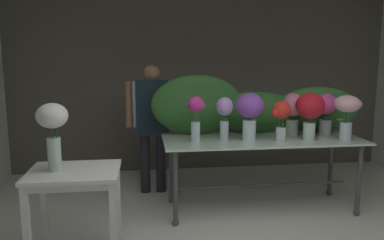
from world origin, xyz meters
name	(u,v)px	position (x,y,z in m)	size (l,w,h in m)	color
ground_plane	(226,214)	(0.00, 1.79, 0.00)	(7.89, 7.89, 0.00)	silver
wall_back	(202,75)	(0.00, 3.59, 1.40)	(5.63, 0.12, 2.80)	#5B564C
display_table_glass	(262,149)	(0.40, 1.89, 0.68)	(2.13, 0.81, 0.81)	silver
side_table_white	(75,184)	(-1.41, 0.97, 0.68)	(0.70, 0.56, 0.80)	white
florist	(152,114)	(-0.76, 2.58, 0.98)	(0.63, 0.24, 1.58)	#232328
foliage_backdrop	(257,109)	(0.43, 2.18, 1.08)	(2.43, 0.29, 0.67)	#2D6028
vase_fuchsia_hydrangea	(326,110)	(1.16, 1.98, 1.08)	(0.22, 0.22, 0.47)	silver
vase_crimson_stock	(310,109)	(0.87, 1.76, 1.12)	(0.30, 0.30, 0.50)	silver
vase_violet_lilies	(249,111)	(0.23, 1.80, 1.11)	(0.29, 0.29, 0.50)	silver
vase_rosy_peonies	(292,110)	(0.78, 2.01, 1.08)	(0.29, 0.23, 0.47)	silver
vase_scarlet_tulips	(281,116)	(0.55, 1.73, 1.06)	(0.21, 0.19, 0.42)	silver
vase_magenta_freesia	(196,115)	(-0.33, 1.80, 1.08)	(0.18, 0.17, 0.47)	silver
vase_lilac_ranunculus	(224,114)	(-0.02, 1.85, 1.08)	(0.18, 0.18, 0.46)	silver
vase_blush_roses	(347,110)	(1.23, 1.67, 1.12)	(0.29, 0.27, 0.48)	silver
vase_white_roses_tall	(53,127)	(-1.54, 0.97, 1.14)	(0.24, 0.24, 0.53)	silver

